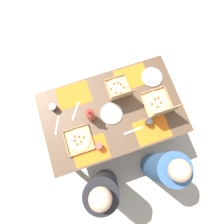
% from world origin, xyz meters
% --- Properties ---
extents(ground_plane, '(6.00, 6.00, 0.00)m').
position_xyz_m(ground_plane, '(0.00, 0.00, 0.00)').
color(ground_plane, beige).
extents(dining_table, '(1.50, 0.93, 0.73)m').
position_xyz_m(dining_table, '(0.00, 0.00, 0.62)').
color(dining_table, '#3F3328').
rests_on(dining_table, ground_plane).
extents(placemat_near_left, '(0.36, 0.26, 0.00)m').
position_xyz_m(placemat_near_left, '(-0.34, -0.31, 0.73)').
color(placemat_near_left, orange).
rests_on(placemat_near_left, dining_table).
extents(placemat_near_right, '(0.36, 0.26, 0.00)m').
position_xyz_m(placemat_near_right, '(0.34, -0.31, 0.73)').
color(placemat_near_right, orange).
rests_on(placemat_near_right, dining_table).
extents(placemat_far_left, '(0.36, 0.26, 0.00)m').
position_xyz_m(placemat_far_left, '(-0.34, 0.31, 0.73)').
color(placemat_far_left, orange).
rests_on(placemat_far_left, dining_table).
extents(placemat_far_right, '(0.36, 0.26, 0.00)m').
position_xyz_m(placemat_far_right, '(0.34, 0.31, 0.73)').
color(placemat_far_right, orange).
rests_on(placemat_far_right, dining_table).
extents(pizza_box_corner_right, '(0.29, 0.30, 0.33)m').
position_xyz_m(pizza_box_corner_right, '(-0.49, 0.09, 0.78)').
color(pizza_box_corner_right, tan).
rests_on(pizza_box_corner_right, dining_table).
extents(pizza_box_corner_left, '(0.25, 0.29, 0.28)m').
position_xyz_m(pizza_box_corner_left, '(-0.15, -0.21, 0.77)').
color(pizza_box_corner_left, tan).
rests_on(pizza_box_corner_left, dining_table).
extents(pizza_box_edge_far, '(0.27, 0.27, 0.04)m').
position_xyz_m(pizza_box_edge_far, '(0.42, 0.18, 0.74)').
color(pizza_box_edge_far, tan).
rests_on(pizza_box_edge_far, dining_table).
extents(plate_far_right, '(0.23, 0.23, 0.02)m').
position_xyz_m(plate_far_right, '(-0.55, -0.24, 0.74)').
color(plate_far_right, white).
rests_on(plate_far_right, dining_table).
extents(plate_far_left, '(0.23, 0.23, 0.03)m').
position_xyz_m(plate_far_left, '(0.01, 0.02, 0.74)').
color(plate_far_left, white).
rests_on(plate_far_left, dining_table).
extents(soda_bottle, '(0.09, 0.09, 0.32)m').
position_xyz_m(soda_bottle, '(0.22, -0.01, 0.86)').
color(soda_bottle, '#B2382D').
rests_on(soda_bottle, dining_table).
extents(cup_clear_left, '(0.07, 0.07, 0.10)m').
position_xyz_m(cup_clear_left, '(0.24, 0.30, 0.78)').
color(cup_clear_left, '#BF4742').
rests_on(cup_clear_left, dining_table).
extents(cup_spare, '(0.07, 0.07, 0.09)m').
position_xyz_m(cup_spare, '(0.57, -0.23, 0.77)').
color(cup_spare, '#333338').
rests_on(cup_spare, dining_table).
extents(cup_red, '(0.07, 0.07, 0.10)m').
position_xyz_m(cup_red, '(-0.32, 0.23, 0.78)').
color(cup_red, '#333338').
rests_on(cup_red, dining_table).
extents(knife_by_near_left, '(0.13, 0.18, 0.00)m').
position_xyz_m(knife_by_near_left, '(0.37, -0.13, 0.73)').
color(knife_by_near_left, '#B7B7BC').
rests_on(knife_by_near_left, dining_table).
extents(fork_by_far_left, '(0.09, 0.18, 0.00)m').
position_xyz_m(fork_by_far_left, '(0.60, -0.04, 0.73)').
color(fork_by_far_left, '#B7B7BC').
rests_on(fork_by_far_left, dining_table).
extents(knife_by_far_right, '(0.21, 0.02, 0.00)m').
position_xyz_m(knife_by_far_right, '(-0.15, 0.26, 0.73)').
color(knife_by_far_right, '#B7B7BC').
rests_on(knife_by_far_right, dining_table).
extents(diner_left_seat, '(0.32, 0.32, 1.19)m').
position_xyz_m(diner_left_seat, '(-0.34, 0.72, 0.53)').
color(diner_left_seat, '#33598C').
rests_on(diner_left_seat, ground_plane).
extents(diner_right_seat, '(0.32, 0.32, 1.20)m').
position_xyz_m(diner_right_seat, '(0.34, 0.72, 0.54)').
color(diner_right_seat, black).
rests_on(diner_right_seat, ground_plane).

